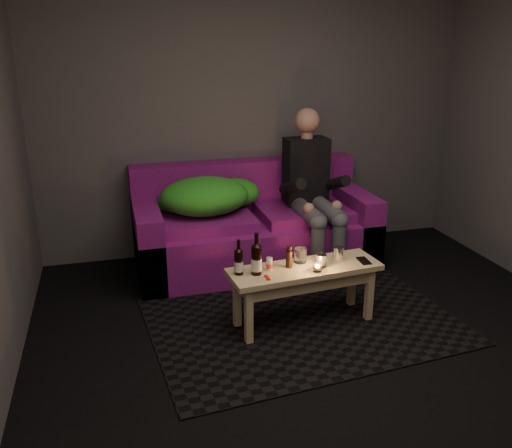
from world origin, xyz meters
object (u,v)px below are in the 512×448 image
Objects in this scene: coffee_table at (304,277)px; beer_bottle_b at (256,259)px; person at (312,188)px; steel_cup at (338,254)px; beer_bottle_a at (239,262)px; sofa at (253,230)px.

beer_bottle_b reaches higher than coffee_table.
steel_cup is (-0.16, -0.94, -0.22)m from person.
coffee_table is 10.76× the size of steel_cup.
beer_bottle_b is 2.87× the size of steel_cup.
person is at bearing 52.29° from beer_bottle_b.
beer_bottle_b is (0.12, -0.03, 0.02)m from beer_bottle_a.
beer_bottle_b is at bearing -104.04° from sofa.
sofa is at bearing 160.87° from person.
person is 13.46× the size of steel_cup.
person is 1.13m from coffee_table.
coffee_table is 3.75× the size of beer_bottle_b.
beer_bottle_b is at bearing -14.78° from beer_bottle_a.
beer_bottle_a is (-0.41, -1.15, 0.21)m from sofa.
sofa reaches higher than beer_bottle_b.
beer_bottle_a is (-0.90, -0.98, -0.18)m from person.
sofa reaches higher than coffee_table.
beer_bottle_a is 0.75m from steel_cup.
person reaches higher than sofa.
sofa is 1.17m from steel_cup.
beer_bottle_a is at bearing -176.85° from steel_cup.
beer_bottle_b reaches higher than steel_cup.
person is 4.69× the size of beer_bottle_b.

